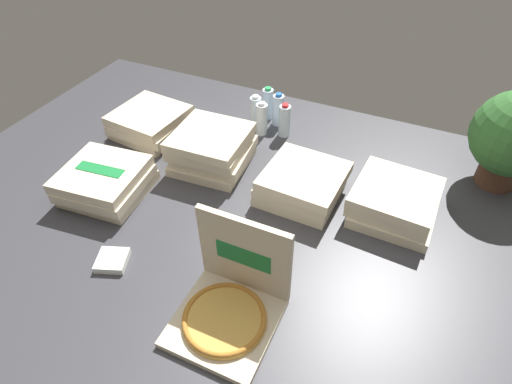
{
  "coord_description": "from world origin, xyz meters",
  "views": [
    {
      "loc": [
        0.66,
        -1.21,
        1.42
      ],
      "look_at": [
        0.06,
        0.1,
        0.14
      ],
      "focal_mm": 30.08,
      "sensor_mm": 36.0,
      "label": 1
    }
  ],
  "objects_px": {
    "pizza_stack_center_far": "(395,201)",
    "water_bottle_3": "(262,119)",
    "water_bottle_0": "(278,110)",
    "pizza_stack_center_near": "(150,123)",
    "water_bottle_1": "(256,112)",
    "open_pizza_box": "(230,301)",
    "water_bottle_4": "(285,121)",
    "napkin_pile": "(112,260)",
    "pizza_stack_left_mid": "(212,148)",
    "water_bottle_2": "(268,104)",
    "pizza_stack_left_near": "(302,183)",
    "pizza_stack_right_near": "(105,182)"
  },
  "relations": [
    {
      "from": "pizza_stack_center_far",
      "to": "water_bottle_3",
      "type": "distance_m",
      "value": 0.91
    },
    {
      "from": "water_bottle_0",
      "to": "pizza_stack_center_near",
      "type": "bearing_deg",
      "value": -147.41
    },
    {
      "from": "water_bottle_1",
      "to": "pizza_stack_center_near",
      "type": "bearing_deg",
      "value": -147.88
    },
    {
      "from": "pizza_stack_center_near",
      "to": "water_bottle_1",
      "type": "distance_m",
      "value": 0.61
    },
    {
      "from": "water_bottle_1",
      "to": "water_bottle_3",
      "type": "height_order",
      "value": "same"
    },
    {
      "from": "open_pizza_box",
      "to": "water_bottle_3",
      "type": "height_order",
      "value": "open_pizza_box"
    },
    {
      "from": "water_bottle_3",
      "to": "water_bottle_4",
      "type": "bearing_deg",
      "value": 16.2
    },
    {
      "from": "napkin_pile",
      "to": "pizza_stack_left_mid",
      "type": "bearing_deg",
      "value": 85.73
    },
    {
      "from": "water_bottle_0",
      "to": "water_bottle_3",
      "type": "distance_m",
      "value": 0.14
    },
    {
      "from": "pizza_stack_center_far",
      "to": "water_bottle_2",
      "type": "distance_m",
      "value": 1.02
    },
    {
      "from": "pizza_stack_left_near",
      "to": "water_bottle_1",
      "type": "bearing_deg",
      "value": 134.36
    },
    {
      "from": "pizza_stack_right_near",
      "to": "water_bottle_1",
      "type": "distance_m",
      "value": 0.95
    },
    {
      "from": "water_bottle_2",
      "to": "water_bottle_4",
      "type": "height_order",
      "value": "same"
    },
    {
      "from": "pizza_stack_center_far",
      "to": "water_bottle_1",
      "type": "height_order",
      "value": "water_bottle_1"
    },
    {
      "from": "pizza_stack_left_mid",
      "to": "water_bottle_0",
      "type": "relative_size",
      "value": 2.02
    },
    {
      "from": "pizza_stack_right_near",
      "to": "water_bottle_0",
      "type": "distance_m",
      "value": 1.07
    },
    {
      "from": "water_bottle_0",
      "to": "water_bottle_4",
      "type": "bearing_deg",
      "value": -50.64
    },
    {
      "from": "pizza_stack_center_near",
      "to": "water_bottle_1",
      "type": "xyz_separation_m",
      "value": [
        0.52,
        0.33,
        0.02
      ]
    },
    {
      "from": "pizza_stack_left_near",
      "to": "pizza_stack_right_near",
      "type": "distance_m",
      "value": 0.96
    },
    {
      "from": "pizza_stack_right_near",
      "to": "water_bottle_4",
      "type": "bearing_deg",
      "value": 54.36
    },
    {
      "from": "water_bottle_3",
      "to": "water_bottle_4",
      "type": "height_order",
      "value": "same"
    },
    {
      "from": "open_pizza_box",
      "to": "pizza_stack_center_far",
      "type": "relative_size",
      "value": 1.0
    },
    {
      "from": "pizza_stack_center_near",
      "to": "water_bottle_3",
      "type": "bearing_deg",
      "value": 24.98
    },
    {
      "from": "water_bottle_0",
      "to": "napkin_pile",
      "type": "bearing_deg",
      "value": -99.89
    },
    {
      "from": "open_pizza_box",
      "to": "napkin_pile",
      "type": "bearing_deg",
      "value": 179.0
    },
    {
      "from": "open_pizza_box",
      "to": "napkin_pile",
      "type": "height_order",
      "value": "open_pizza_box"
    },
    {
      "from": "napkin_pile",
      "to": "water_bottle_4",
      "type": "bearing_deg",
      "value": 75.73
    },
    {
      "from": "pizza_stack_center_near",
      "to": "water_bottle_4",
      "type": "distance_m",
      "value": 0.77
    },
    {
      "from": "pizza_stack_center_near",
      "to": "napkin_pile",
      "type": "distance_m",
      "value": 0.97
    },
    {
      "from": "water_bottle_3",
      "to": "water_bottle_4",
      "type": "xyz_separation_m",
      "value": [
        0.13,
        0.04,
        0.0
      ]
    },
    {
      "from": "water_bottle_2",
      "to": "pizza_stack_center_near",
      "type": "bearing_deg",
      "value": -140.91
    },
    {
      "from": "pizza_stack_left_near",
      "to": "pizza_stack_left_mid",
      "type": "xyz_separation_m",
      "value": [
        -0.52,
        0.04,
        0.03
      ]
    },
    {
      "from": "pizza_stack_center_far",
      "to": "water_bottle_1",
      "type": "relative_size",
      "value": 1.93
    },
    {
      "from": "open_pizza_box",
      "to": "water_bottle_4",
      "type": "xyz_separation_m",
      "value": [
        -0.26,
        1.19,
        0.02
      ]
    },
    {
      "from": "pizza_stack_left_near",
      "to": "water_bottle_2",
      "type": "bearing_deg",
      "value": 126.42
    },
    {
      "from": "pizza_stack_center_far",
      "to": "water_bottle_3",
      "type": "height_order",
      "value": "water_bottle_3"
    },
    {
      "from": "pizza_stack_left_near",
      "to": "water_bottle_1",
      "type": "distance_m",
      "value": 0.66
    },
    {
      "from": "pizza_stack_center_far",
      "to": "napkin_pile",
      "type": "xyz_separation_m",
      "value": [
        -1.01,
        -0.79,
        -0.06
      ]
    },
    {
      "from": "water_bottle_4",
      "to": "water_bottle_2",
      "type": "bearing_deg",
      "value": 140.34
    },
    {
      "from": "pizza_stack_left_near",
      "to": "pizza_stack_left_mid",
      "type": "bearing_deg",
      "value": 175.37
    },
    {
      "from": "pizza_stack_right_near",
      "to": "napkin_pile",
      "type": "bearing_deg",
      "value": -48.9
    },
    {
      "from": "open_pizza_box",
      "to": "water_bottle_3",
      "type": "xyz_separation_m",
      "value": [
        -0.39,
        1.16,
        0.02
      ]
    },
    {
      "from": "water_bottle_0",
      "to": "pizza_stack_center_far",
      "type": "bearing_deg",
      "value": -32.12
    },
    {
      "from": "pizza_stack_left_mid",
      "to": "water_bottle_4",
      "type": "distance_m",
      "value": 0.48
    },
    {
      "from": "napkin_pile",
      "to": "water_bottle_0",
      "type": "bearing_deg",
      "value": 80.11
    },
    {
      "from": "napkin_pile",
      "to": "pizza_stack_left_near",
      "type": "bearing_deg",
      "value": 51.8
    },
    {
      "from": "open_pizza_box",
      "to": "water_bottle_2",
      "type": "distance_m",
      "value": 1.4
    },
    {
      "from": "water_bottle_2",
      "to": "napkin_pile",
      "type": "height_order",
      "value": "water_bottle_2"
    },
    {
      "from": "water_bottle_0",
      "to": "water_bottle_1",
      "type": "bearing_deg",
      "value": -145.32
    },
    {
      "from": "water_bottle_0",
      "to": "water_bottle_2",
      "type": "xyz_separation_m",
      "value": [
        -0.09,
        0.04,
        0.0
      ]
    }
  ]
}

